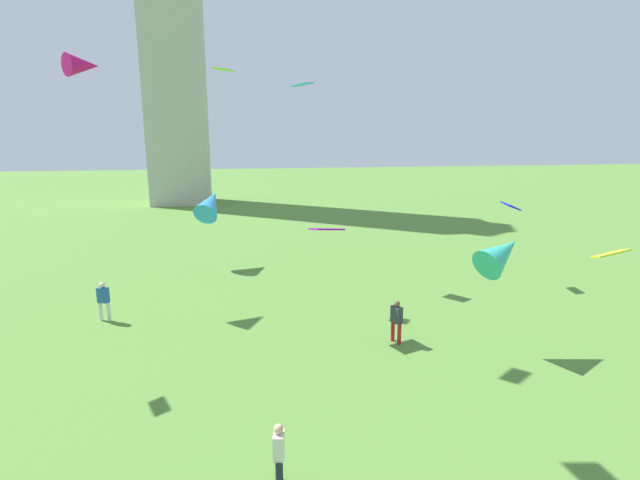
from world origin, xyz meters
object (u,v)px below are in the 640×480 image
person_1 (103,299)px  kite_flying_6 (302,85)px  kite_flying_2 (223,70)px  kite_flying_8 (210,203)px  kite_flying_0 (327,229)px  kite_flying_5 (501,253)px  kite_flying_3 (511,206)px  person_3 (279,452)px  kite_flying_1 (83,65)px  kite_flying_7 (611,254)px  person_0 (396,319)px

person_1 → kite_flying_6: 14.97m
kite_flying_2 → kite_flying_8: (-1.24, 5.73, -7.35)m
kite_flying_0 → kite_flying_5: size_ratio=0.59×
kite_flying_3 → kite_flying_8: size_ratio=0.39×
person_3 → kite_flying_3: kite_flying_3 is taller
kite_flying_1 → kite_flying_7: kite_flying_1 is taller
kite_flying_0 → kite_flying_7: 10.86m
kite_flying_3 → person_0: bearing=133.5°
person_3 → kite_flying_5: 11.35m
person_1 → person_3: bearing=-39.3°
kite_flying_7 → kite_flying_0: bearing=-6.0°
kite_flying_0 → kite_flying_3: bearing=-172.1°
person_0 → kite_flying_3: size_ratio=1.50×
person_0 → kite_flying_0: size_ratio=1.21×
kite_flying_6 → kite_flying_7: bearing=5.0°
kite_flying_3 → kite_flying_7: size_ratio=0.89×
kite_flying_3 → kite_flying_7: 8.65m
kite_flying_1 → person_3: bearing=165.4°
kite_flying_7 → kite_flying_8: (-15.48, 15.39, 0.15)m
kite_flying_7 → kite_flying_5: bearing=2.2°
kite_flying_1 → person_1: bearing=153.3°
kite_flying_3 → person_3: bearing=140.7°
person_3 → kite_flying_7: kite_flying_7 is taller
kite_flying_3 → kite_flying_6: 13.30m
kite_flying_7 → kite_flying_8: 21.83m
person_1 → kite_flying_6: (9.80, 5.55, 9.85)m
person_0 → kite_flying_2: kite_flying_2 is taller
kite_flying_1 → kite_flying_8: bearing=-90.8°
person_0 → kite_flying_5: 4.74m
kite_flying_0 → kite_flying_7: bearing=144.9°
kite_flying_0 → kite_flying_1: 14.79m
person_1 → kite_flying_6: size_ratio=1.32×
person_3 → kite_flying_1: size_ratio=0.83×
kite_flying_0 → kite_flying_6: bearing=-107.4°
kite_flying_7 → kite_flying_8: size_ratio=0.44×
kite_flying_2 → kite_flying_7: (14.24, -9.66, -7.50)m
kite_flying_6 → kite_flying_0: bearing=-36.7°
kite_flying_3 → kite_flying_5: (-5.11, -7.80, -0.56)m
kite_flying_1 → kite_flying_8: 10.37m
kite_flying_1 → kite_flying_3: (22.03, -2.29, -7.14)m
kite_flying_2 → kite_flying_5: (10.20, -8.89, -7.51)m
person_1 → kite_flying_7: size_ratio=1.36×
person_3 → kite_flying_3: 20.21m
kite_flying_1 → kite_flying_2: kite_flying_1 is taller
kite_flying_1 → kite_flying_7: size_ratio=1.49×
person_0 → kite_flying_1: bearing=-147.3°
kite_flying_5 → kite_flying_6: size_ratio=1.81×
kite_flying_3 → kite_flying_6: bearing=79.6°
person_0 → kite_flying_1: kite_flying_1 is taller
person_0 → person_3: 9.01m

